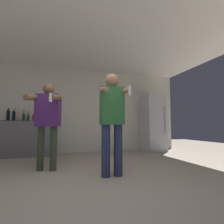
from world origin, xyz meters
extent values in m
plane|color=gray|center=(0.00, 0.00, 0.00)|extent=(14.00, 14.00, 0.00)
cube|color=beige|center=(0.00, 3.42, 1.27)|extent=(7.00, 0.06, 2.55)
cube|color=silver|center=(0.00, 1.70, 2.57)|extent=(7.00, 3.91, 0.05)
cube|color=silver|center=(2.56, 3.05, 0.89)|extent=(0.63, 0.69, 1.78)
cube|color=#B6B6BB|center=(2.56, 2.70, 0.89)|extent=(0.61, 0.01, 1.71)
cylinder|color=#99999E|center=(2.76, 2.67, 0.98)|extent=(0.02, 0.02, 0.80)
cube|color=slate|center=(-1.06, 3.14, 0.46)|extent=(1.35, 0.50, 0.92)
cube|color=#38383A|center=(-1.06, 3.14, 0.92)|extent=(1.38, 0.53, 0.01)
cylinder|color=black|center=(-1.61, 3.16, 1.06)|extent=(0.09, 0.09, 0.26)
cylinder|color=black|center=(-1.61, 3.16, 1.21)|extent=(0.04, 0.04, 0.05)
sphere|color=maroon|center=(-1.61, 3.16, 1.24)|extent=(0.04, 0.04, 0.04)
cylinder|color=maroon|center=(-0.99, 3.16, 1.01)|extent=(0.08, 0.08, 0.16)
cylinder|color=maroon|center=(-0.99, 3.16, 1.13)|extent=(0.03, 0.03, 0.07)
sphere|color=#B29933|center=(-0.99, 3.16, 1.16)|extent=(0.03, 0.03, 0.03)
cylinder|color=#194723|center=(-1.14, 3.16, 1.00)|extent=(0.06, 0.06, 0.15)
cylinder|color=#194723|center=(-1.14, 3.16, 1.12)|extent=(0.02, 0.02, 0.09)
sphere|color=#B29933|center=(-1.14, 3.16, 1.16)|extent=(0.03, 0.03, 0.03)
cylinder|color=#194723|center=(-1.25, 3.16, 1.02)|extent=(0.07, 0.07, 0.19)
cylinder|color=#194723|center=(-1.25, 3.16, 1.16)|extent=(0.02, 0.02, 0.08)
sphere|color=maroon|center=(-1.25, 3.16, 1.20)|extent=(0.02, 0.02, 0.02)
cylinder|color=black|center=(-1.48, 3.16, 1.05)|extent=(0.07, 0.07, 0.24)
cylinder|color=black|center=(-1.48, 3.16, 1.20)|extent=(0.02, 0.02, 0.05)
sphere|color=black|center=(-1.48, 3.16, 1.22)|extent=(0.03, 0.03, 0.03)
cylinder|color=navy|center=(0.36, 0.70, 0.40)|extent=(0.14, 0.14, 0.81)
cylinder|color=navy|center=(0.56, 0.70, 0.40)|extent=(0.14, 0.14, 0.81)
cube|color=#2D6B38|center=(0.46, 0.70, 1.11)|extent=(0.37, 0.20, 0.60)
sphere|color=#9E7051|center=(0.46, 0.70, 1.52)|extent=(0.22, 0.22, 0.22)
cylinder|color=#9E7051|center=(0.29, 0.55, 1.33)|extent=(0.07, 0.32, 0.13)
cylinder|color=#9E7051|center=(0.63, 0.55, 1.33)|extent=(0.07, 0.32, 0.13)
cube|color=white|center=(0.64, 0.40, 1.31)|extent=(0.04, 0.04, 0.14)
cylinder|color=#38422D|center=(-0.65, 1.42, 0.39)|extent=(0.12, 0.12, 0.78)
cylinder|color=#38422D|center=(-0.43, 1.34, 0.39)|extent=(0.12, 0.12, 0.78)
cube|color=#4C236B|center=(-0.54, 1.38, 1.07)|extent=(0.46, 0.33, 0.58)
sphere|color=brown|center=(-0.54, 1.38, 1.46)|extent=(0.21, 0.21, 0.21)
cylinder|color=brown|center=(-0.80, 1.25, 1.27)|extent=(0.23, 0.44, 0.17)
cylinder|color=brown|center=(-0.42, 1.12, 1.27)|extent=(0.23, 0.44, 0.17)
cube|color=white|center=(-0.49, 0.93, 1.23)|extent=(0.05, 0.05, 0.14)
camera|label=1|loc=(-0.37, -1.96, 0.78)|focal=28.00mm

